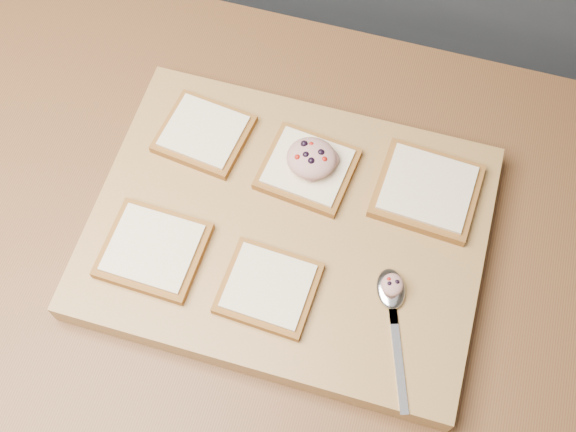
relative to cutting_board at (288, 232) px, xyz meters
The scene contains 11 objects.
ground 0.93m from the cutting_board, 168.66° to the right, with size 4.00×4.00×0.00m, color #515459.
island_counter 0.48m from the cutting_board, 168.66° to the right, with size 2.00×0.80×0.90m.
cutting_board is the anchor object (origin of this frame).
bread_far_left 0.18m from the cutting_board, 146.44° to the left, with size 0.13×0.12×0.02m.
bread_far_center 0.09m from the cutting_board, 87.87° to the left, with size 0.13×0.12×0.02m.
bread_far_right 0.19m from the cutting_board, 30.39° to the left, with size 0.14×0.13×0.02m.
bread_near_left 0.18m from the cutting_board, 151.31° to the right, with size 0.13×0.12×0.02m.
bread_near_center 0.10m from the cutting_board, 89.07° to the right, with size 0.12×0.11×0.02m.
tuna_salad_dollop 0.10m from the cutting_board, 85.52° to the left, with size 0.07×0.06×0.03m.
spoon 0.17m from the cutting_board, 22.71° to the right, with size 0.08×0.18×0.01m.
spoon_salad 0.16m from the cutting_board, 19.06° to the right, with size 0.03×0.03×0.02m.
Camera 1 is at (0.23, -0.36, 1.80)m, focal length 45.00 mm.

